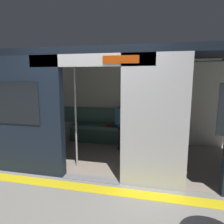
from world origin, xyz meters
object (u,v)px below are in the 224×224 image
object	(u,v)px
book	(109,125)
grab_pole_far	(123,116)
grab_pole_door	(76,115)
train_car	(104,91)
bench_seat	(116,130)
person_seated	(125,119)
handbag	(139,124)

from	to	relation	value
book	grab_pole_far	xyz separation A→B (m)	(-0.66, 1.56, 0.58)
book	grab_pole_far	distance (m)	1.79
grab_pole_door	grab_pole_far	distance (m)	0.93
train_car	bench_seat	size ratio (longest dim) A/B	2.52
grab_pole_far	person_seated	bearing A→B (deg)	-82.26
bench_seat	handbag	size ratio (longest dim) A/B	9.78
person_seated	grab_pole_far	size ratio (longest dim) A/B	0.56
person_seated	grab_pole_door	size ratio (longest dim) A/B	0.56
book	train_car	bearing A→B (deg)	99.04
grab_pole_door	book	bearing A→B (deg)	-99.43
grab_pole_door	bench_seat	bearing A→B (deg)	-106.14
person_seated	grab_pole_door	xyz separation A→B (m)	(0.73, 1.55, 0.38)
bench_seat	person_seated	distance (m)	0.42
handbag	grab_pole_far	xyz separation A→B (m)	(0.15, 1.58, 0.51)
grab_pole_far	train_car	bearing A→B (deg)	-48.94
bench_seat	grab_pole_door	xyz separation A→B (m)	(0.46, 1.60, 0.71)
book	handbag	bearing A→B (deg)	-177.12
person_seated	grab_pole_door	bearing A→B (deg)	64.94
train_car	book	distance (m)	1.39
train_car	handbag	xyz separation A→B (m)	(-0.69, -0.96, -0.94)
book	grab_pole_door	world-z (taller)	grab_pole_door
bench_seat	grab_pole_door	world-z (taller)	grab_pole_door
handbag	train_car	bearing A→B (deg)	54.22
person_seated	book	bearing A→B (deg)	-9.17
bench_seat	person_seated	bearing A→B (deg)	168.85
bench_seat	book	distance (m)	0.23
bench_seat	book	size ratio (longest dim) A/B	11.55
bench_seat	grab_pole_far	xyz separation A→B (m)	(-0.46, 1.54, 0.71)
bench_seat	handbag	world-z (taller)	handbag
person_seated	handbag	size ratio (longest dim) A/B	4.61
grab_pole_far	bench_seat	bearing A→B (deg)	-73.25
book	bench_seat	bearing A→B (deg)	175.50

